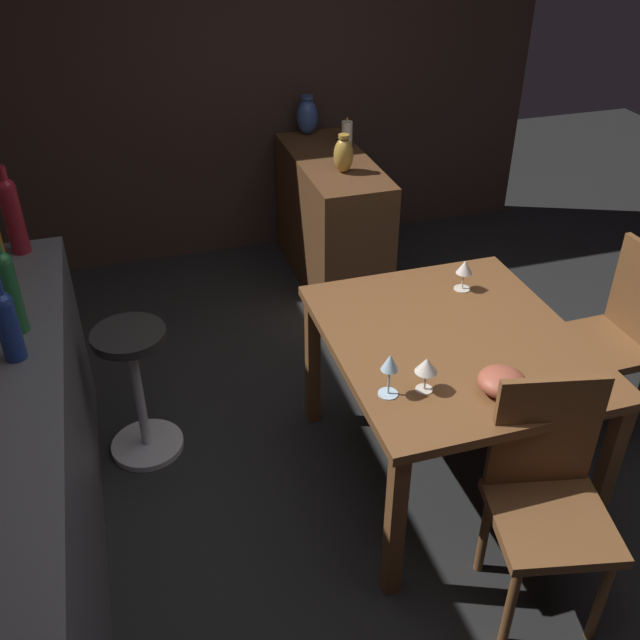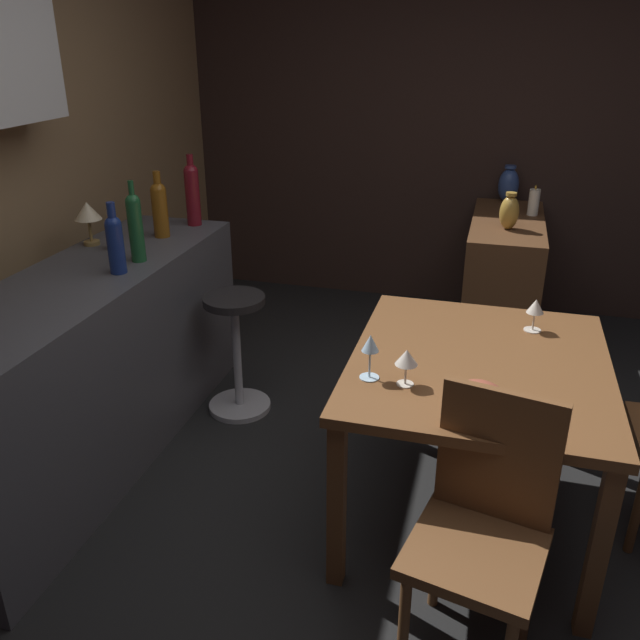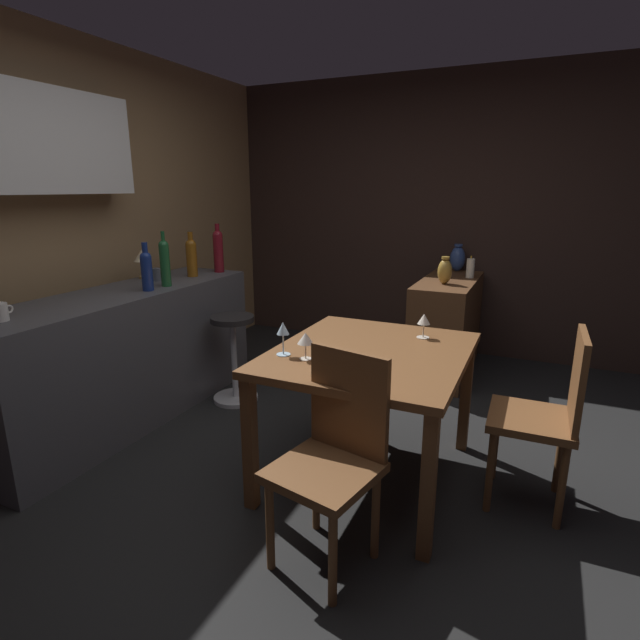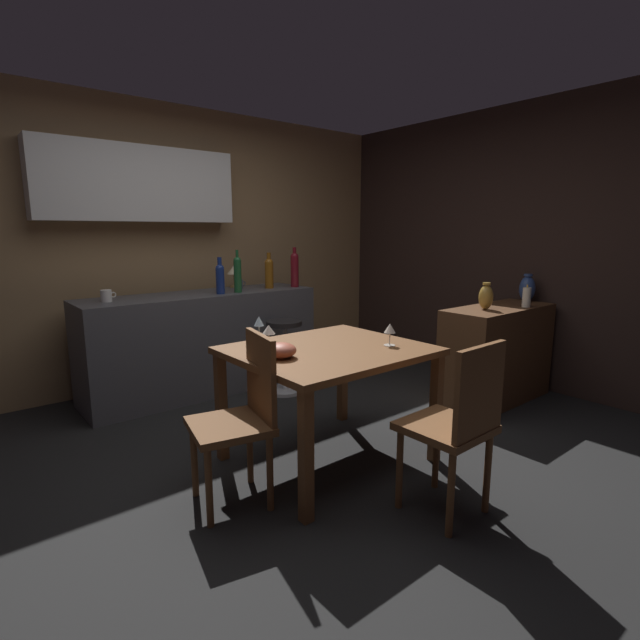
{
  "view_description": "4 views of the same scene",
  "coord_description": "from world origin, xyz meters",
  "px_view_note": "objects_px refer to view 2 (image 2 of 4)",
  "views": [
    {
      "loc": [
        -2.05,
        1.0,
        2.37
      ],
      "look_at": [
        0.24,
        0.3,
        0.81
      ],
      "focal_mm": 40.34,
      "sensor_mm": 36.0,
      "label": 1
    },
    {
      "loc": [
        -2.3,
        -0.21,
        1.92
      ],
      "look_at": [
        0.15,
        0.46,
        0.79
      ],
      "focal_mm": 37.11,
      "sensor_mm": 36.0,
      "label": 2
    },
    {
      "loc": [
        -2.3,
        -0.98,
        1.57
      ],
      "look_at": [
        0.4,
        0.24,
        0.77
      ],
      "focal_mm": 27.64,
      "sensor_mm": 36.0,
      "label": 3
    },
    {
      "loc": [
        -1.79,
        -2.38,
        1.45
      ],
      "look_at": [
        0.45,
        0.36,
        0.79
      ],
      "focal_mm": 26.77,
      "sensor_mm": 36.0,
      "label": 4
    }
  ],
  "objects_px": {
    "cup_slate": "(114,240)",
    "pillar_candle_tall": "(534,202)",
    "sideboard_cabinet": "(501,281)",
    "wine_bottle_cobalt": "(115,241)",
    "wine_bottle_green": "(135,225)",
    "chair_near_window": "(483,524)",
    "bar_stool": "(237,351)",
    "wine_glass_center": "(370,346)",
    "wine_bottle_ruby": "(192,192)",
    "fruit_bowl": "(479,396)",
    "wine_bottle_amber": "(160,207)",
    "wine_glass_left": "(535,308)",
    "counter_lamp": "(88,213)",
    "wine_glass_right": "(407,358)",
    "dining_table": "(478,380)",
    "vase_ceramic_blue": "(509,185)"
  },
  "relations": [
    {
      "from": "bar_stool",
      "to": "chair_near_window",
      "type": "bearing_deg",
      "value": -132.36
    },
    {
      "from": "wine_glass_right",
      "to": "wine_bottle_ruby",
      "type": "bearing_deg",
      "value": 48.61
    },
    {
      "from": "wine_bottle_amber",
      "to": "bar_stool",
      "type": "bearing_deg",
      "value": -108.13
    },
    {
      "from": "wine_bottle_green",
      "to": "fruit_bowl",
      "type": "bearing_deg",
      "value": -112.01
    },
    {
      "from": "wine_bottle_cobalt",
      "to": "chair_near_window",
      "type": "bearing_deg",
      "value": -114.8
    },
    {
      "from": "dining_table",
      "to": "chair_near_window",
      "type": "xyz_separation_m",
      "value": [
        -0.65,
        -0.06,
        -0.16
      ]
    },
    {
      "from": "sideboard_cabinet",
      "to": "cup_slate",
      "type": "relative_size",
      "value": 10.47
    },
    {
      "from": "cup_slate",
      "to": "vase_ceramic_blue",
      "type": "bearing_deg",
      "value": -45.18
    },
    {
      "from": "wine_glass_left",
      "to": "pillar_candle_tall",
      "type": "bearing_deg",
      "value": -0.66
    },
    {
      "from": "wine_bottle_green",
      "to": "chair_near_window",
      "type": "bearing_deg",
      "value": -119.53
    },
    {
      "from": "wine_glass_left",
      "to": "pillar_candle_tall",
      "type": "height_order",
      "value": "pillar_candle_tall"
    },
    {
      "from": "cup_slate",
      "to": "sideboard_cabinet",
      "type": "bearing_deg",
      "value": -53.79
    },
    {
      "from": "chair_near_window",
      "to": "bar_stool",
      "type": "bearing_deg",
      "value": 47.64
    },
    {
      "from": "wine_glass_left",
      "to": "sideboard_cabinet",
      "type": "bearing_deg",
      "value": 4.76
    },
    {
      "from": "fruit_bowl",
      "to": "wine_bottle_amber",
      "type": "distance_m",
      "value": 2.03
    },
    {
      "from": "fruit_bowl",
      "to": "wine_bottle_cobalt",
      "type": "xyz_separation_m",
      "value": [
        0.48,
        1.63,
        0.27
      ]
    },
    {
      "from": "wine_bottle_cobalt",
      "to": "cup_slate",
      "type": "relative_size",
      "value": 3.08
    },
    {
      "from": "cup_slate",
      "to": "pillar_candle_tall",
      "type": "xyz_separation_m",
      "value": [
        1.56,
        -2.05,
        -0.04
      ]
    },
    {
      "from": "wine_glass_right",
      "to": "wine_bottle_ruby",
      "type": "distance_m",
      "value": 1.86
    },
    {
      "from": "wine_bottle_amber",
      "to": "wine_glass_center",
      "type": "bearing_deg",
      "value": -125.75
    },
    {
      "from": "chair_near_window",
      "to": "counter_lamp",
      "type": "bearing_deg",
      "value": 61.32
    },
    {
      "from": "wine_glass_left",
      "to": "wine_bottle_green",
      "type": "bearing_deg",
      "value": 91.14
    },
    {
      "from": "sideboard_cabinet",
      "to": "pillar_candle_tall",
      "type": "xyz_separation_m",
      "value": [
        0.16,
        -0.14,
        0.49
      ]
    },
    {
      "from": "chair_near_window",
      "to": "bar_stool",
      "type": "relative_size",
      "value": 1.39
    },
    {
      "from": "wine_bottle_amber",
      "to": "vase_ceramic_blue",
      "type": "distance_m",
      "value": 2.39
    },
    {
      "from": "dining_table",
      "to": "wine_bottle_amber",
      "type": "distance_m",
      "value": 1.88
    },
    {
      "from": "wine_bottle_green",
      "to": "bar_stool",
      "type": "bearing_deg",
      "value": -56.39
    },
    {
      "from": "cup_slate",
      "to": "wine_bottle_green",
      "type": "bearing_deg",
      "value": -122.91
    },
    {
      "from": "dining_table",
      "to": "fruit_bowl",
      "type": "height_order",
      "value": "fruit_bowl"
    },
    {
      "from": "cup_slate",
      "to": "wine_bottle_amber",
      "type": "bearing_deg",
      "value": -25.93
    },
    {
      "from": "wine_bottle_cobalt",
      "to": "cup_slate",
      "type": "distance_m",
      "value": 0.38
    },
    {
      "from": "wine_glass_left",
      "to": "wine_bottle_cobalt",
      "type": "distance_m",
      "value": 1.85
    },
    {
      "from": "wine_bottle_ruby",
      "to": "wine_bottle_green",
      "type": "bearing_deg",
      "value": -178.33
    },
    {
      "from": "pillar_candle_tall",
      "to": "sideboard_cabinet",
      "type": "bearing_deg",
      "value": 138.4
    },
    {
      "from": "pillar_candle_tall",
      "to": "dining_table",
      "type": "bearing_deg",
      "value": 173.71
    },
    {
      "from": "bar_stool",
      "to": "sideboard_cabinet",
      "type": "bearing_deg",
      "value": -45.88
    },
    {
      "from": "pillar_candle_tall",
      "to": "wine_glass_right",
      "type": "bearing_deg",
      "value": 168.25
    },
    {
      "from": "dining_table",
      "to": "wine_glass_left",
      "type": "bearing_deg",
      "value": -30.89
    },
    {
      "from": "wine_bottle_ruby",
      "to": "vase_ceramic_blue",
      "type": "height_order",
      "value": "wine_bottle_ruby"
    },
    {
      "from": "wine_glass_left",
      "to": "counter_lamp",
      "type": "height_order",
      "value": "counter_lamp"
    },
    {
      "from": "wine_bottle_green",
      "to": "pillar_candle_tall",
      "type": "bearing_deg",
      "value": -47.36
    },
    {
      "from": "wine_bottle_cobalt",
      "to": "counter_lamp",
      "type": "xyz_separation_m",
      "value": [
        0.34,
        0.36,
        0.01
      ]
    },
    {
      "from": "fruit_bowl",
      "to": "wine_bottle_green",
      "type": "relative_size",
      "value": 0.46
    },
    {
      "from": "dining_table",
      "to": "wine_bottle_cobalt",
      "type": "relative_size",
      "value": 3.5
    },
    {
      "from": "wine_glass_center",
      "to": "wine_bottle_amber",
      "type": "bearing_deg",
      "value": 54.25
    },
    {
      "from": "wine_glass_center",
      "to": "wine_bottle_ruby",
      "type": "relative_size",
      "value": 0.44
    },
    {
      "from": "fruit_bowl",
      "to": "wine_bottle_ruby",
      "type": "distance_m",
      "value": 2.13
    },
    {
      "from": "wine_bottle_green",
      "to": "sideboard_cabinet",
      "type": "bearing_deg",
      "value": -47.91
    },
    {
      "from": "wine_bottle_green",
      "to": "cup_slate",
      "type": "distance_m",
      "value": 0.28
    },
    {
      "from": "wine_glass_right",
      "to": "wine_bottle_green",
      "type": "height_order",
      "value": "wine_bottle_green"
    }
  ]
}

